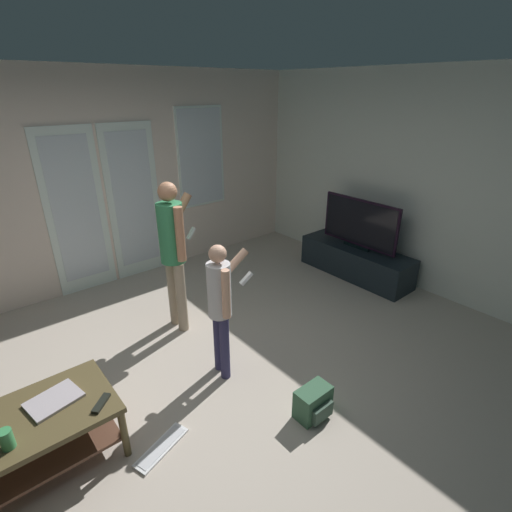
{
  "coord_description": "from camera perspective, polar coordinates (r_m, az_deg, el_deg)",
  "views": [
    {
      "loc": [
        -1.3,
        -2.29,
        2.38
      ],
      "look_at": [
        0.79,
        0.21,
        0.94
      ],
      "focal_mm": 26.85,
      "sensor_mm": 36.0,
      "label": 1
    }
  ],
  "objects": [
    {
      "name": "coffee_table",
      "position": [
        3.12,
        -29.66,
        -21.42
      ],
      "size": [
        0.97,
        0.65,
        0.44
      ],
      "color": "brown",
      "rests_on": "ground_plane"
    },
    {
      "name": "tv_stand",
      "position": [
        5.41,
        14.63,
        -0.77
      ],
      "size": [
        0.49,
        1.56,
        0.41
      ],
      "color": "black",
      "rests_on": "ground_plane"
    },
    {
      "name": "flat_screen_tv",
      "position": [
        5.21,
        15.2,
        4.66
      ],
      "size": [
        0.08,
        1.12,
        0.66
      ],
      "color": "black",
      "rests_on": "tv_stand"
    },
    {
      "name": "backpack",
      "position": [
        3.24,
        8.57,
        -20.8
      ],
      "size": [
        0.29,
        0.21,
        0.25
      ],
      "color": "#385F44",
      "rests_on": "ground_plane"
    },
    {
      "name": "loose_keyboard",
      "position": [
        3.15,
        -13.9,
        -25.93
      ],
      "size": [
        0.46,
        0.26,
        0.02
      ],
      "color": "white",
      "rests_on": "ground_plane"
    },
    {
      "name": "ground_plane",
      "position": [
        3.56,
        -7.95,
        -18.74
      ],
      "size": [
        6.38,
        5.08,
        0.02
      ],
      "primitive_type": "cube",
      "color": "#B9AB9B"
    },
    {
      "name": "person_adult",
      "position": [
        3.9,
        -12.22,
        1.6
      ],
      "size": [
        0.5,
        0.43,
        1.58
      ],
      "color": "tan",
      "rests_on": "ground_plane"
    },
    {
      "name": "wall_right_plain",
      "position": [
        5.13,
        22.82,
        9.95
      ],
      "size": [
        0.06,
        5.08,
        2.63
      ],
      "color": "silver",
      "rests_on": "ground_plane"
    },
    {
      "name": "person_child",
      "position": [
        3.24,
        -5.27,
        -6.59
      ],
      "size": [
        0.51,
        0.34,
        1.25
      ],
      "color": "#333157",
      "rests_on": "ground_plane"
    },
    {
      "name": "dvd_remote_slim",
      "position": [
        2.93,
        -22.07,
        -19.65
      ],
      "size": [
        0.16,
        0.15,
        0.02
      ],
      "primitive_type": "cube",
      "rotation": [
        0.0,
        0.0,
        0.73
      ],
      "color": "black",
      "rests_on": "coffee_table"
    },
    {
      "name": "cup_by_laptop",
      "position": [
        2.87,
        -33.15,
        -21.89
      ],
      "size": [
        0.08,
        0.08,
        0.13
      ],
      "primitive_type": "cylinder",
      "color": "#398B4F",
      "rests_on": "coffee_table"
    },
    {
      "name": "wall_back_with_doors",
      "position": [
        5.1,
        -23.74,
        9.53
      ],
      "size": [
        6.38,
        0.09,
        2.66
      ],
      "color": "silver",
      "rests_on": "ground_plane"
    },
    {
      "name": "laptop_closed",
      "position": [
        3.08,
        -27.88,
        -18.44
      ],
      "size": [
        0.37,
        0.3,
        0.02
      ],
      "primitive_type": "cube",
      "rotation": [
        0.0,
        0.0,
        0.2
      ],
      "color": "#B3A8AE",
      "rests_on": "coffee_table"
    }
  ]
}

